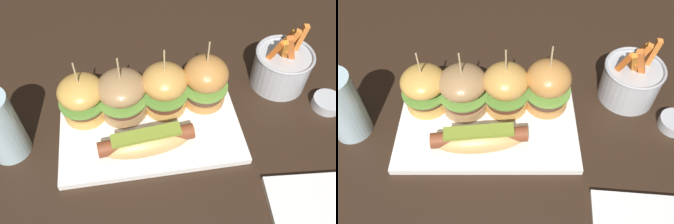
{
  "view_description": "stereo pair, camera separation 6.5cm",
  "coord_description": "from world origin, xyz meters",
  "views": [
    {
      "loc": [
        -0.03,
        -0.4,
        0.56
      ],
      "look_at": [
        0.03,
        0.0,
        0.05
      ],
      "focal_mm": 37.88,
      "sensor_mm": 36.0,
      "label": 1
    },
    {
      "loc": [
        0.04,
        -0.41,
        0.56
      ],
      "look_at": [
        0.03,
        0.0,
        0.05
      ],
      "focal_mm": 37.88,
      "sensor_mm": 36.0,
      "label": 2
    }
  ],
  "objects": [
    {
      "name": "slider_far_left",
      "position": [
        -0.12,
        0.05,
        0.06
      ],
      "size": [
        0.09,
        0.09,
        0.13
      ],
      "color": "gold",
      "rests_on": "platter_main"
    },
    {
      "name": "water_glass",
      "position": [
        -0.26,
        -0.0,
        0.07
      ],
      "size": [
        0.07,
        0.07,
        0.14
      ],
      "primitive_type": "cylinder",
      "color": "silver",
      "rests_on": "ground"
    },
    {
      "name": "platter_main",
      "position": [
        0.0,
        0.0,
        0.01
      ],
      "size": [
        0.34,
        0.2,
        0.01
      ],
      "primitive_type": "cube",
      "color": "white",
      "rests_on": "ground"
    },
    {
      "name": "ground_plane",
      "position": [
        0.0,
        0.0,
        0.0
      ],
      "size": [
        3.0,
        3.0,
        0.0
      ],
      "primitive_type": "plane",
      "color": "black"
    },
    {
      "name": "fries_bucket",
      "position": [
        0.29,
        0.09,
        0.04
      ],
      "size": [
        0.12,
        0.12,
        0.14
      ],
      "color": "#B7BABF",
      "rests_on": "ground"
    },
    {
      "name": "slider_far_right",
      "position": [
        0.12,
        0.05,
        0.07
      ],
      "size": [
        0.09,
        0.09,
        0.15
      ],
      "color": "#C07E3C",
      "rests_on": "platter_main"
    },
    {
      "name": "slider_center_left",
      "position": [
        -0.05,
        0.05,
        0.06
      ],
      "size": [
        0.1,
        0.1,
        0.14
      ],
      "color": "#A17A4D",
      "rests_on": "platter_main"
    },
    {
      "name": "hot_dog",
      "position": [
        -0.01,
        -0.05,
        0.04
      ],
      "size": [
        0.17,
        0.07,
        0.05
      ],
      "color": "tan",
      "rests_on": "platter_main"
    },
    {
      "name": "slider_center_right",
      "position": [
        0.04,
        0.05,
        0.07
      ],
      "size": [
        0.09,
        0.09,
        0.15
      ],
      "color": "gold",
      "rests_on": "platter_main"
    }
  ]
}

